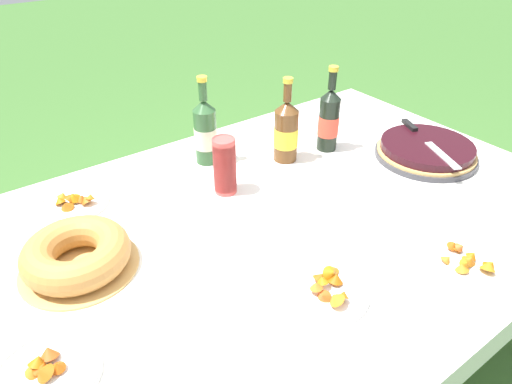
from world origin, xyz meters
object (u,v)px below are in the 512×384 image
at_px(juice_bottle_red, 329,120).
at_px(berry_tart, 426,151).
at_px(snack_plate_near, 470,260).
at_px(snack_plate_right, 324,288).
at_px(cider_bottle_amber, 286,131).
at_px(snack_plate_far, 74,201).
at_px(serving_knife, 424,138).
at_px(cider_bottle_green, 205,132).
at_px(snack_plate_left, 46,372).
at_px(bundt_cake, 77,254).
at_px(cup_stack, 225,166).

bearing_deg(juice_bottle_red, berry_tart, -47.50).
xyz_separation_m(snack_plate_near, snack_plate_right, (-0.38, 0.15, 0.00)).
bearing_deg(snack_plate_near, cider_bottle_amber, 92.93).
xyz_separation_m(snack_plate_right, snack_plate_far, (-0.37, 0.72, 0.00)).
bearing_deg(serving_knife, cider_bottle_green, -97.77).
height_order(snack_plate_left, snack_plate_far, snack_plate_far).
relative_size(bundt_cake, cup_stack, 1.59).
bearing_deg(cider_bottle_amber, snack_plate_right, -120.91).
bearing_deg(berry_tart, cider_bottle_amber, 145.09).
bearing_deg(snack_plate_right, cider_bottle_amber, 59.09).
xyz_separation_m(bundt_cake, cider_bottle_amber, (0.79, 0.13, 0.07)).
xyz_separation_m(cup_stack, snack_plate_right, (-0.05, -0.51, -0.08)).
bearing_deg(snack_plate_right, juice_bottle_red, 46.20).
bearing_deg(juice_bottle_red, cider_bottle_amber, 170.88).
relative_size(cider_bottle_green, juice_bottle_red, 0.99).
xyz_separation_m(snack_plate_left, snack_plate_right, (0.61, -0.16, 0.00)).
height_order(cup_stack, snack_plate_left, cup_stack).
distance_m(cider_bottle_amber, snack_plate_right, 0.67).
height_order(cider_bottle_amber, snack_plate_left, cider_bottle_amber).
bearing_deg(cup_stack, juice_bottle_red, 3.01).
height_order(serving_knife, snack_plate_far, serving_knife).
height_order(serving_knife, cup_stack, cup_stack).
xyz_separation_m(cup_stack, cider_bottle_amber, (0.29, 0.05, 0.02)).
bearing_deg(cider_bottle_amber, bundt_cake, -170.34).
bearing_deg(serving_knife, cup_stack, -82.13).
xyz_separation_m(cider_bottle_green, snack_plate_right, (-0.10, -0.72, -0.10)).
bearing_deg(juice_bottle_red, snack_plate_left, -161.23).
height_order(juice_bottle_red, snack_plate_right, juice_bottle_red).
distance_m(cider_bottle_green, juice_bottle_red, 0.45).
bearing_deg(snack_plate_near, snack_plate_far, 130.45).
distance_m(bundt_cake, cider_bottle_amber, 0.80).
height_order(berry_tart, serving_knife, serving_knife).
relative_size(cup_stack, snack_plate_right, 0.84).
xyz_separation_m(berry_tart, serving_knife, (0.01, 0.03, 0.04)).
relative_size(berry_tart, snack_plate_right, 1.59).
relative_size(snack_plate_near, snack_plate_far, 1.13).
bearing_deg(serving_knife, cider_bottle_amber, -97.33).
distance_m(berry_tart, serving_knife, 0.05).
bearing_deg(berry_tart, juice_bottle_red, 132.50).
xyz_separation_m(cup_stack, snack_plate_near, (0.33, -0.66, -0.08)).
xyz_separation_m(serving_knife, cider_bottle_green, (-0.67, 0.42, 0.05)).
height_order(snack_plate_near, snack_plate_left, snack_plate_left).
height_order(bundt_cake, juice_bottle_red, juice_bottle_red).
xyz_separation_m(berry_tart, cider_bottle_green, (-0.65, 0.44, 0.09)).
bearing_deg(serving_knife, snack_plate_right, -44.31).
distance_m(snack_plate_right, snack_plate_far, 0.81).
xyz_separation_m(cider_bottle_green, snack_plate_far, (-0.47, 0.01, -0.10)).
distance_m(cider_bottle_green, snack_plate_left, 0.91).
height_order(bundt_cake, cider_bottle_green, cider_bottle_green).
relative_size(cider_bottle_green, snack_plate_far, 1.50).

